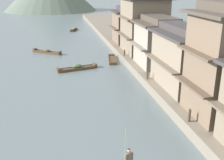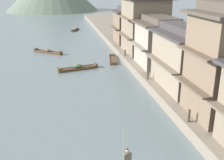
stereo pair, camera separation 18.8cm
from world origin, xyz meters
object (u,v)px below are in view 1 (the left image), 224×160
boat_moored_far (77,68)px  boat_moored_second (112,60)px  house_waterfront_narrow (158,42)px  mooring_post_dock_far (124,53)px  boat_moored_third (47,52)px  house_waterfront_end (127,25)px  mooring_post_dock_near (189,116)px  boatman_person (129,158)px  boat_moored_nearest (74,30)px  house_waterfront_tall (184,58)px  house_waterfront_second (224,63)px  mooring_post_dock_mid (147,75)px  house_waterfront_far (143,23)px

boat_moored_far → boat_moored_second: bearing=32.9°
house_waterfront_narrow → mooring_post_dock_far: house_waterfront_narrow is taller
boat_moored_third → house_waterfront_end: 14.52m
mooring_post_dock_near → mooring_post_dock_far: 20.51m
boatman_person → boat_moored_nearest: bearing=89.3°
boat_moored_third → mooring_post_dock_near: (11.21, -28.22, 1.20)m
house_waterfront_tall → house_waterfront_end: bearing=90.0°
boat_moored_far → mooring_post_dock_far: (7.07, 2.41, 1.12)m
house_waterfront_second → house_waterfront_narrow: house_waterfront_second is taller
house_waterfront_second → house_waterfront_narrow: size_ratio=1.31×
mooring_post_dock_mid → mooring_post_dock_near: bearing=-90.0°
house_waterfront_end → boat_moored_third: bearing=-172.5°
boat_moored_third → house_waterfront_far: bearing=-21.2°
house_waterfront_end → mooring_post_dock_mid: (-2.70, -20.05, -2.57)m
boat_moored_third → house_waterfront_second: house_waterfront_second is taller
boat_moored_nearest → house_waterfront_far: size_ratio=0.44×
boat_moored_second → boat_moored_far: size_ratio=0.92×
boat_moored_third → mooring_post_dock_far: size_ratio=5.45×
boat_moored_far → house_waterfront_narrow: bearing=-15.8°
mooring_post_dock_mid → house_waterfront_tall: bearing=-45.9°
boat_moored_far → house_waterfront_second: bearing=-60.5°
boatman_person → boat_moored_third: bearing=99.3°
boat_moored_far → house_waterfront_narrow: 11.17m
house_waterfront_end → mooring_post_dock_near: 30.29m
boatman_person → house_waterfront_tall: size_ratio=0.37×
mooring_post_dock_near → mooring_post_dock_far: bearing=90.0°
boatman_person → boat_moored_far: size_ratio=0.55×
house_waterfront_tall → boat_moored_third: bearing=123.5°
boatman_person → house_waterfront_second: house_waterfront_second is taller
boat_moored_nearest → mooring_post_dock_near: mooring_post_dock_near is taller
boat_moored_nearest → house_waterfront_end: 22.18m
boatman_person → house_waterfront_end: bearing=76.0°
boat_moored_nearest → house_waterfront_second: size_ratio=0.44×
house_waterfront_far → mooring_post_dock_mid: bearing=-105.1°
boatman_person → boat_moored_far: 22.43m
house_waterfront_tall → boatman_person: bearing=-126.7°
boat_moored_nearest → mooring_post_dock_near: (5.25, -50.44, 1.19)m
boat_moored_third → boat_moored_second: bearing=-34.3°
boatman_person → boat_moored_second: size_ratio=0.60×
mooring_post_dock_near → boat_moored_nearest: bearing=95.9°
mooring_post_dock_far → house_waterfront_narrow: bearing=-59.8°
boat_moored_third → house_waterfront_tall: (13.92, -20.99, 3.70)m
house_waterfront_tall → boat_moored_nearest: bearing=100.4°
house_waterfront_second → mooring_post_dock_far: bearing=98.0°
house_waterfront_second → boat_moored_third: bearing=116.9°
boat_moored_second → mooring_post_dock_mid: size_ratio=5.78×
boat_moored_third → mooring_post_dock_far: (11.21, -7.71, 1.14)m
boat_moored_far → house_waterfront_far: size_ratio=0.63×
boat_moored_second → house_waterfront_far: house_waterfront_far is taller
house_waterfront_second → house_waterfront_tall: 6.68m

